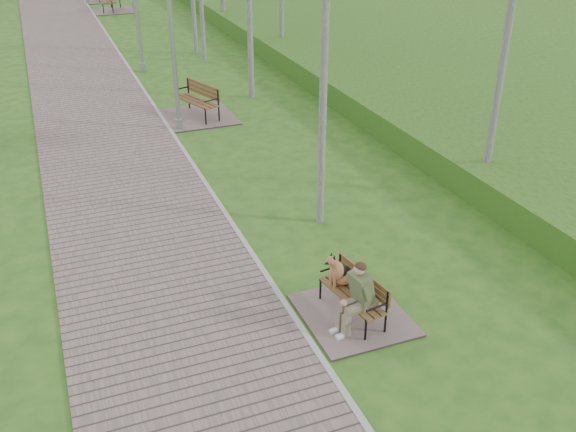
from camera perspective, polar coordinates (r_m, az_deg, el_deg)
name	(u,v)px	position (r m, az deg, el deg)	size (l,w,h in m)	color
ground	(251,254)	(12.06, -3.30, -3.36)	(120.00, 120.00, 0.00)	#295319
walkway	(64,32)	(31.97, -19.29, 15.18)	(3.50, 67.00, 0.04)	#675753
kerb	(103,29)	(32.09, -16.09, 15.68)	(0.10, 67.00, 0.05)	#999993
embankment	(350,17)	(34.02, 5.57, 17.19)	(14.00, 70.00, 1.60)	#508428
bench_main	(351,299)	(10.20, 5.59, -7.31)	(1.61, 1.78, 1.40)	#675753
bench_second	(197,110)	(19.18, -8.06, 9.33)	(1.97, 2.19, 1.21)	#675753
bench_third	(112,6)	(36.61, -15.37, 17.52)	(2.07, 2.30, 1.27)	#675753
lamp_post_near	(172,41)	(17.67, -10.25, 15.03)	(0.20, 0.20, 5.22)	#95989D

